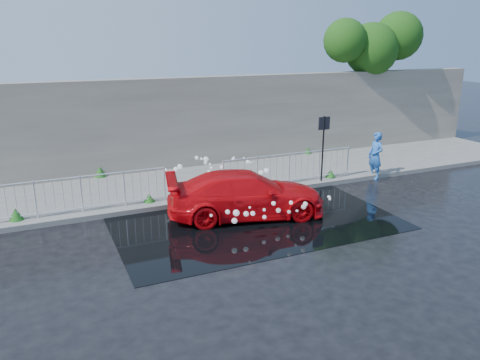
% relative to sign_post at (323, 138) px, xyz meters
% --- Properties ---
extents(ground, '(90.00, 90.00, 0.00)m').
position_rel_sign_post_xyz_m(ground, '(-4.20, -3.10, -1.72)').
color(ground, black).
rests_on(ground, ground).
extents(pavement, '(30.00, 4.00, 0.15)m').
position_rel_sign_post_xyz_m(pavement, '(-4.20, 1.90, -1.65)').
color(pavement, '#5D5D59').
rests_on(pavement, ground).
extents(curb, '(30.00, 0.25, 0.16)m').
position_rel_sign_post_xyz_m(curb, '(-4.20, -0.10, -1.64)').
color(curb, '#5D5D59').
rests_on(curb, ground).
extents(retaining_wall, '(30.00, 0.60, 3.50)m').
position_rel_sign_post_xyz_m(retaining_wall, '(-4.20, 4.10, 0.18)').
color(retaining_wall, '#6C675B').
rests_on(retaining_wall, pavement).
extents(puddle, '(8.00, 5.00, 0.01)m').
position_rel_sign_post_xyz_m(puddle, '(-3.70, -2.10, -1.72)').
color(puddle, black).
rests_on(puddle, ground).
extents(sign_post, '(0.45, 0.06, 2.50)m').
position_rel_sign_post_xyz_m(sign_post, '(0.00, 0.00, 0.00)').
color(sign_post, black).
rests_on(sign_post, ground).
extents(tree, '(5.08, 2.42, 6.32)m').
position_rel_sign_post_xyz_m(tree, '(5.48, 4.32, 3.12)').
color(tree, '#332114').
rests_on(tree, ground).
extents(railing_left, '(5.05, 0.05, 1.10)m').
position_rel_sign_post_xyz_m(railing_left, '(-8.20, 0.25, -0.99)').
color(railing_left, silver).
rests_on(railing_left, pavement).
extents(railing_right, '(5.05, 0.05, 1.10)m').
position_rel_sign_post_xyz_m(railing_right, '(-1.20, 0.25, -0.99)').
color(railing_right, silver).
rests_on(railing_right, pavement).
extents(weeds, '(12.17, 3.93, 0.46)m').
position_rel_sign_post_xyz_m(weeds, '(-4.47, 1.42, -1.39)').
color(weeds, '#16561B').
rests_on(weeds, pavement).
extents(water_spray, '(3.53, 5.58, 1.02)m').
position_rel_sign_post_xyz_m(water_spray, '(-3.84, -0.66, -1.03)').
color(water_spray, white).
rests_on(water_spray, ground).
extents(red_car, '(4.95, 2.87, 1.35)m').
position_rel_sign_post_xyz_m(red_car, '(-3.76, -1.69, -1.05)').
color(red_car, red).
rests_on(red_car, ground).
extents(person, '(0.48, 0.68, 1.77)m').
position_rel_sign_post_xyz_m(person, '(2.30, -0.10, -0.84)').
color(person, blue).
rests_on(person, ground).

